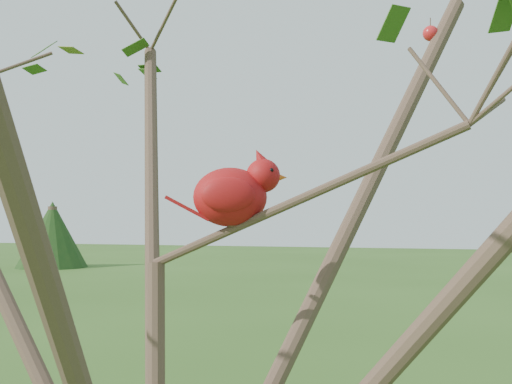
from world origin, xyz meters
TOP-DOWN VIEW (x-y plane):
  - crabapple_tree at (0.03, -0.02)m, footprint 2.35×2.05m
  - cardinal at (0.12, 0.09)m, footprint 0.23×0.15m
  - distant_trees at (-2.67, 23.56)m, footprint 43.85×16.07m

SIDE VIEW (x-z plane):
  - distant_trees at x=-2.67m, z-range -0.11..3.13m
  - cardinal at x=0.12m, z-range 2.00..2.17m
  - crabapple_tree at x=0.03m, z-range 0.65..3.60m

